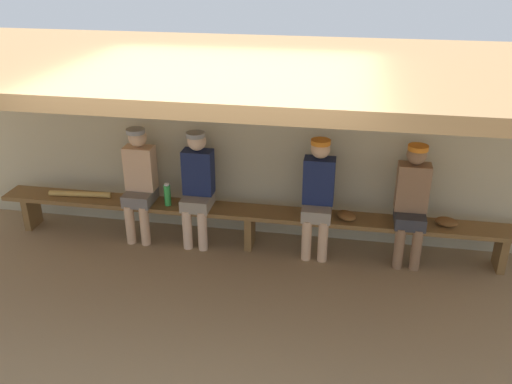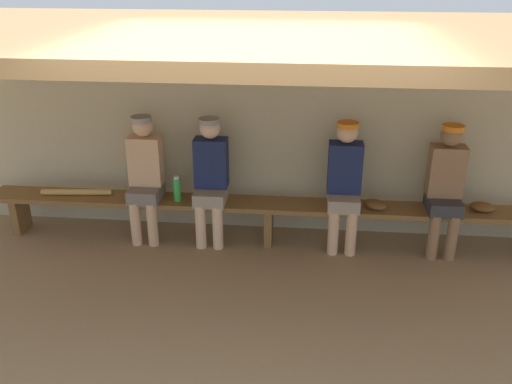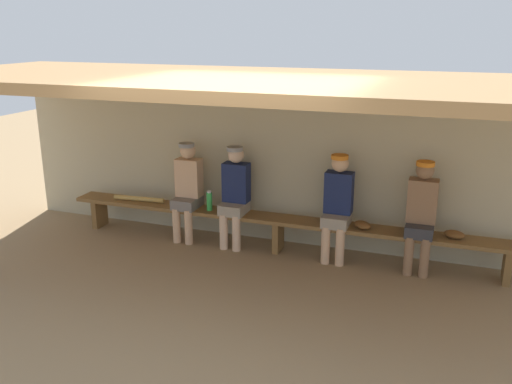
{
  "view_description": "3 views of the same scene",
  "coord_description": "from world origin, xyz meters",
  "px_view_note": "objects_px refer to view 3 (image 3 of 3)",
  "views": [
    {
      "loc": [
        1.06,
        -3.92,
        3.24
      ],
      "look_at": [
        0.1,
        1.41,
        0.76
      ],
      "focal_mm": 38.44,
      "sensor_mm": 36.0,
      "label": 1
    },
    {
      "loc": [
        0.38,
        -3.67,
        2.87
      ],
      "look_at": [
        -0.1,
        1.22,
        0.72
      ],
      "focal_mm": 38.84,
      "sensor_mm": 36.0,
      "label": 2
    },
    {
      "loc": [
        2.01,
        -4.89,
        2.84
      ],
      "look_at": [
        -0.19,
        1.22,
        0.88
      ],
      "focal_mm": 38.79,
      "sensor_mm": 36.0,
      "label": 3
    }
  ],
  "objects_px": {
    "player_rightmost": "(187,187)",
    "player_shirtless_tan": "(421,211)",
    "player_in_white": "(235,192)",
    "bench": "(278,223)",
    "player_in_red": "(338,203)",
    "water_bottle_green": "(209,201)",
    "baseball_bat": "(139,199)",
    "baseball_glove_worn": "(454,234)",
    "baseball_glove_dark_brown": "(362,225)"
  },
  "relations": [
    {
      "from": "bench",
      "to": "water_bottle_green",
      "type": "distance_m",
      "value": 0.98
    },
    {
      "from": "water_bottle_green",
      "to": "bench",
      "type": "bearing_deg",
      "value": 2.11
    },
    {
      "from": "bench",
      "to": "water_bottle_green",
      "type": "xyz_separation_m",
      "value": [
        -0.96,
        -0.04,
        0.2
      ]
    },
    {
      "from": "player_in_white",
      "to": "player_shirtless_tan",
      "type": "distance_m",
      "value": 2.36
    },
    {
      "from": "bench",
      "to": "player_shirtless_tan",
      "type": "relative_size",
      "value": 4.46
    },
    {
      "from": "bench",
      "to": "player_rightmost",
      "type": "distance_m",
      "value": 1.35
    },
    {
      "from": "player_in_white",
      "to": "player_in_red",
      "type": "height_order",
      "value": "same"
    },
    {
      "from": "player_shirtless_tan",
      "to": "baseball_glove_dark_brown",
      "type": "height_order",
      "value": "player_shirtless_tan"
    },
    {
      "from": "player_in_white",
      "to": "player_in_red",
      "type": "distance_m",
      "value": 1.37
    },
    {
      "from": "water_bottle_green",
      "to": "baseball_glove_dark_brown",
      "type": "bearing_deg",
      "value": 0.13
    },
    {
      "from": "player_shirtless_tan",
      "to": "water_bottle_green",
      "type": "distance_m",
      "value": 2.72
    },
    {
      "from": "player_in_red",
      "to": "player_shirtless_tan",
      "type": "xyz_separation_m",
      "value": [
        1.0,
        0.0,
        0.0
      ]
    },
    {
      "from": "player_rightmost",
      "to": "player_in_white",
      "type": "bearing_deg",
      "value": 0.0
    },
    {
      "from": "baseball_glove_worn",
      "to": "bench",
      "type": "bearing_deg",
      "value": -164.07
    },
    {
      "from": "player_rightmost",
      "to": "player_shirtless_tan",
      "type": "bearing_deg",
      "value": 0.0
    },
    {
      "from": "bench",
      "to": "player_shirtless_tan",
      "type": "bearing_deg",
      "value": 0.12
    },
    {
      "from": "water_bottle_green",
      "to": "baseball_glove_dark_brown",
      "type": "relative_size",
      "value": 1.13
    },
    {
      "from": "player_in_white",
      "to": "player_in_red",
      "type": "relative_size",
      "value": 1.0
    },
    {
      "from": "player_shirtless_tan",
      "to": "baseball_glove_worn",
      "type": "relative_size",
      "value": 5.6
    },
    {
      "from": "player_in_white",
      "to": "player_in_red",
      "type": "bearing_deg",
      "value": 0.0
    },
    {
      "from": "baseball_glove_worn",
      "to": "baseball_bat",
      "type": "xyz_separation_m",
      "value": [
        -4.22,
        -0.01,
        -0.01
      ]
    },
    {
      "from": "baseball_glove_dark_brown",
      "to": "baseball_bat",
      "type": "distance_m",
      "value": 3.16
    },
    {
      "from": "player_in_red",
      "to": "player_shirtless_tan",
      "type": "bearing_deg",
      "value": 0.0
    },
    {
      "from": "player_in_red",
      "to": "player_rightmost",
      "type": "distance_m",
      "value": 2.06
    },
    {
      "from": "baseball_glove_dark_brown",
      "to": "baseball_glove_worn",
      "type": "xyz_separation_m",
      "value": [
        1.06,
        0.04,
        0.0
      ]
    },
    {
      "from": "baseball_bat",
      "to": "player_in_white",
      "type": "bearing_deg",
      "value": -4.94
    },
    {
      "from": "player_shirtless_tan",
      "to": "baseball_glove_dark_brown",
      "type": "relative_size",
      "value": 5.6
    },
    {
      "from": "baseball_glove_worn",
      "to": "baseball_glove_dark_brown",
      "type": "bearing_deg",
      "value": -162.12
    },
    {
      "from": "bench",
      "to": "player_shirtless_tan",
      "type": "xyz_separation_m",
      "value": [
        1.76,
        0.0,
        0.36
      ]
    },
    {
      "from": "player_in_white",
      "to": "bench",
      "type": "bearing_deg",
      "value": -0.34
    },
    {
      "from": "water_bottle_green",
      "to": "player_in_red",
      "type": "bearing_deg",
      "value": 1.3
    },
    {
      "from": "player_in_white",
      "to": "player_rightmost",
      "type": "bearing_deg",
      "value": 180.0
    },
    {
      "from": "bench",
      "to": "player_in_white",
      "type": "height_order",
      "value": "player_in_white"
    },
    {
      "from": "baseball_glove_worn",
      "to": "baseball_bat",
      "type": "height_order",
      "value": "baseball_glove_worn"
    },
    {
      "from": "player_in_red",
      "to": "baseball_bat",
      "type": "xyz_separation_m",
      "value": [
        -2.83,
        -0.0,
        -0.25
      ]
    },
    {
      "from": "baseball_glove_dark_brown",
      "to": "player_in_red",
      "type": "bearing_deg",
      "value": 33.52
    },
    {
      "from": "player_in_red",
      "to": "player_shirtless_tan",
      "type": "height_order",
      "value": "same"
    },
    {
      "from": "player_shirtless_tan",
      "to": "water_bottle_green",
      "type": "bearing_deg",
      "value": -179.18
    },
    {
      "from": "player_shirtless_tan",
      "to": "water_bottle_green",
      "type": "xyz_separation_m",
      "value": [
        -2.72,
        -0.04,
        -0.16
      ]
    },
    {
      "from": "bench",
      "to": "baseball_glove_dark_brown",
      "type": "height_order",
      "value": "baseball_glove_dark_brown"
    },
    {
      "from": "baseball_glove_worn",
      "to": "player_rightmost",
      "type": "bearing_deg",
      "value": -164.24
    },
    {
      "from": "baseball_glove_dark_brown",
      "to": "baseball_glove_worn",
      "type": "height_order",
      "value": "same"
    },
    {
      "from": "baseball_glove_dark_brown",
      "to": "bench",
      "type": "bearing_deg",
      "value": 37.91
    },
    {
      "from": "bench",
      "to": "water_bottle_green",
      "type": "height_order",
      "value": "water_bottle_green"
    },
    {
      "from": "player_in_red",
      "to": "baseball_glove_worn",
      "type": "xyz_separation_m",
      "value": [
        1.39,
        0.01,
        -0.24
      ]
    },
    {
      "from": "bench",
      "to": "player_rightmost",
      "type": "bearing_deg",
      "value": 179.84
    },
    {
      "from": "bench",
      "to": "player_in_white",
      "type": "relative_size",
      "value": 4.46
    },
    {
      "from": "player_rightmost",
      "to": "baseball_bat",
      "type": "relative_size",
      "value": 1.78
    },
    {
      "from": "player_shirtless_tan",
      "to": "baseball_glove_worn",
      "type": "bearing_deg",
      "value": 1.09
    },
    {
      "from": "player_rightmost",
      "to": "player_in_red",
      "type": "bearing_deg",
      "value": 0.0
    }
  ]
}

